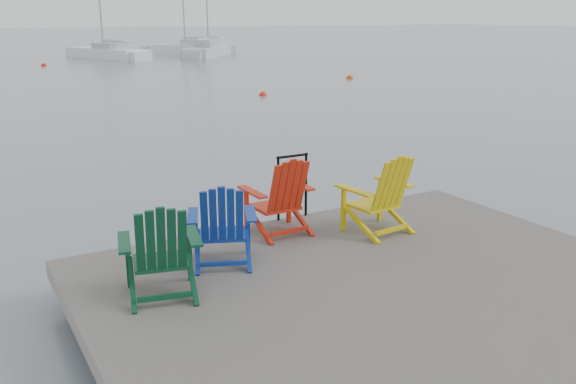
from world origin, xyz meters
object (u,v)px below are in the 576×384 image
chair_red (280,196)px  sailboat_mid (207,52)px  chair_green (161,250)px  chair_blue (222,224)px  chair_yellow (381,194)px  handrail (292,180)px  buoy_c (350,79)px  buoy_a (263,96)px  sailboat_far (190,49)px  buoy_d (44,66)px  sailboat_near (107,54)px

chair_red → sailboat_mid: sailboat_mid is taller
chair_green → chair_blue: (0.86, 0.47, -0.02)m
chair_yellow → sailboat_mid: sailboat_mid is taller
chair_red → chair_yellow: bearing=-28.2°
handrail → buoy_c: bearing=52.8°
buoy_a → handrail: bearing=-116.2°
buoy_a → buoy_c: size_ratio=0.87×
chair_yellow → buoy_c: chair_yellow is taller
sailboat_far → buoy_d: size_ratio=27.45×
chair_blue → chair_red: 1.20m
buoy_c → chair_yellow: bearing=-124.6°
chair_yellow → sailboat_near: bearing=74.9°
sailboat_near → buoy_d: 7.86m
chair_yellow → chair_red: bearing=146.8°
chair_blue → buoy_a: chair_blue is taller
sailboat_far → buoy_a: 32.06m
sailboat_mid → chair_red: bearing=-72.8°
handrail → sailboat_near: (8.03, 43.04, -0.69)m
chair_green → chair_red: 2.18m
chair_green → buoy_a: 20.25m
chair_red → chair_yellow: 1.28m
sailboat_mid → chair_yellow: bearing=-71.2°
buoy_c → chair_red: bearing=-127.4°
chair_blue → chair_red: bearing=51.0°
chair_red → buoy_a: 18.43m
handrail → sailboat_near: bearing=79.4°
handrail → sailboat_near: size_ratio=0.08×
chair_yellow → buoy_a: bearing=61.5°
chair_green → chair_red: size_ratio=0.99×
buoy_c → buoy_d: buoy_c is taller
sailboat_near → buoy_d: bearing=-153.9°
chair_blue → chair_yellow: (2.19, -0.03, 0.04)m
sailboat_mid → chair_green: bearing=-74.5°
handrail → chair_green: 2.82m
sailboat_mid → buoy_a: 27.11m
chair_green → chair_yellow: 3.09m
chair_green → buoy_a: chair_green is taller
buoy_d → sailboat_mid: bearing=17.2°
chair_red → sailboat_mid: (16.49, 42.26, -0.66)m
chair_blue → chair_yellow: 2.20m
chair_yellow → buoy_c: bearing=49.8°
chair_red → sailboat_far: size_ratio=0.10×
chair_yellow → buoy_c: (14.60, 21.20, -1.02)m
sailboat_near → buoy_c: sailboat_near is taller
sailboat_far → buoy_d: (-14.00, -9.28, -0.36)m
chair_red → buoy_c: (15.74, 20.60, -1.01)m
chair_blue → buoy_c: (16.79, 21.17, -0.98)m
sailboat_mid → buoy_d: (-13.61, -4.23, -0.36)m
chair_red → sailboat_near: (8.48, 43.52, -0.66)m
sailboat_mid → buoy_a: (-8.19, -25.84, -0.36)m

